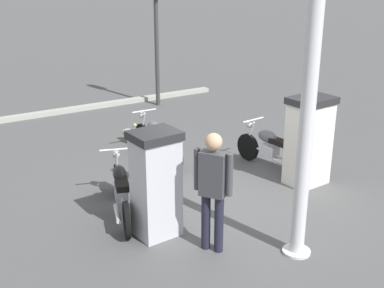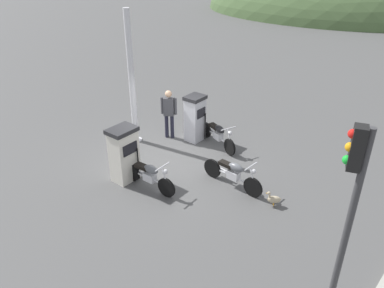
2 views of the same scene
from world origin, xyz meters
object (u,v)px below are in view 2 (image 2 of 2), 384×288
object	(u,v)px
roadside_traffic_light	(351,196)
fuel_pump_far	(195,118)
motorcycle_near_pump	(149,175)
wandering_duck	(274,199)
fuel_pump_near	(124,154)
motorcycle_far_pump	(218,134)
canopy_support_pole	(132,82)
attendant_person	(169,111)
motorcycle_extra	(233,173)

from	to	relation	value
roadside_traffic_light	fuel_pump_far	bearing A→B (deg)	147.86
motorcycle_near_pump	wandering_duck	distance (m)	3.45
fuel_pump_far	roadside_traffic_light	size ratio (longest dim) A/B	0.43
wandering_duck	roadside_traffic_light	xyz separation A→B (m)	(2.27, -2.23, 2.39)
fuel_pump_near	fuel_pump_far	bearing A→B (deg)	90.00
fuel_pump_near	motorcycle_near_pump	xyz separation A→B (m)	(0.88, 0.09, -0.40)
fuel_pump_far	motorcycle_far_pump	bearing A→B (deg)	7.97
canopy_support_pole	roadside_traffic_light	bearing A→B (deg)	-18.26
motorcycle_far_pump	wandering_duck	world-z (taller)	motorcycle_far_pump
motorcycle_far_pump	attendant_person	bearing A→B (deg)	-162.59
motorcycle_extra	canopy_support_pole	bearing A→B (deg)	176.19
motorcycle_far_pump	motorcycle_near_pump	bearing A→B (deg)	-90.32
fuel_pump_far	motorcycle_near_pump	bearing A→B (deg)	-74.44
fuel_pump_far	attendant_person	distance (m)	0.95
motorcycle_near_pump	attendant_person	size ratio (longest dim) A/B	1.08
fuel_pump_far	wandering_duck	world-z (taller)	fuel_pump_far
roadside_traffic_light	attendant_person	bearing A→B (deg)	153.62
fuel_pump_near	canopy_support_pole	world-z (taller)	canopy_support_pole
motorcycle_far_pump	attendant_person	xyz separation A→B (m)	(-1.73, -0.54, 0.58)
fuel_pump_far	motorcycle_extra	size ratio (longest dim) A/B	0.81
motorcycle_far_pump	fuel_pump_far	bearing A→B (deg)	-172.03
fuel_pump_far	roadside_traffic_light	bearing A→B (deg)	-32.14
motorcycle_extra	canopy_support_pole	distance (m)	4.59
attendant_person	canopy_support_pole	xyz separation A→B (m)	(-0.76, -0.93, 1.13)
roadside_traffic_light	fuel_pump_near	bearing A→B (deg)	173.84
motorcycle_extra	wandering_duck	bearing A→B (deg)	-3.10
fuel_pump_near	motorcycle_extra	world-z (taller)	fuel_pump_near
roadside_traffic_light	motorcycle_near_pump	bearing A→B (deg)	171.94
wandering_duck	motorcycle_near_pump	bearing A→B (deg)	-154.65
motorcycle_near_pump	roadside_traffic_light	bearing A→B (deg)	-8.06
canopy_support_pole	wandering_duck	bearing A→B (deg)	-3.64
fuel_pump_near	motorcycle_far_pump	xyz separation A→B (m)	(0.90, 3.38, -0.40)
fuel_pump_near	attendant_person	xyz separation A→B (m)	(-0.83, 2.84, 0.18)
motorcycle_extra	motorcycle_near_pump	bearing A→B (deg)	-138.95
motorcycle_far_pump	roadside_traffic_light	size ratio (longest dim) A/B	0.51
motorcycle_extra	attendant_person	xyz separation A→B (m)	(-3.49, 1.21, 0.57)
motorcycle_near_pump	canopy_support_pole	world-z (taller)	canopy_support_pole
fuel_pump_far	roadside_traffic_light	world-z (taller)	roadside_traffic_light
fuel_pump_near	wandering_duck	bearing A→B (deg)	21.32
motorcycle_extra	roadside_traffic_light	bearing A→B (deg)	-32.65
wandering_duck	motorcycle_extra	bearing A→B (deg)	176.90
motorcycle_far_pump	attendant_person	size ratio (longest dim) A/B	1.10
fuel_pump_far	motorcycle_far_pump	xyz separation A→B (m)	(0.90, 0.13, -0.39)
canopy_support_pole	fuel_pump_near	bearing A→B (deg)	-50.25
fuel_pump_far	fuel_pump_near	bearing A→B (deg)	-90.00
motorcycle_extra	canopy_support_pole	world-z (taller)	canopy_support_pole
motorcycle_extra	roadside_traffic_light	distance (m)	4.79
roadside_traffic_light	canopy_support_pole	xyz separation A→B (m)	(-7.85, 2.59, -0.45)
motorcycle_far_pump	wandering_duck	xyz separation A→B (m)	(3.09, -1.82, -0.23)
motorcycle_far_pump	attendant_person	world-z (taller)	attendant_person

